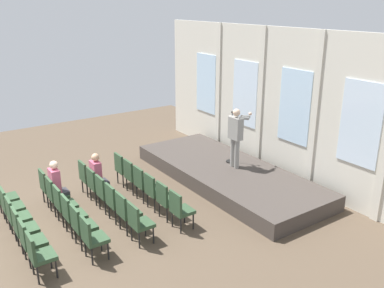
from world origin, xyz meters
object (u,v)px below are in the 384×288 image
Objects in this scene: chair_r1_c2 at (105,191)px; chair_r2_c4 at (81,224)px; chair_r1_c5 at (139,221)px; chair_r3_c5 at (38,253)px; chair_r3_c0 at (4,195)px; chair_r3_c4 at (30,239)px; chair_r0_c3 at (154,189)px; chair_r2_c1 at (55,193)px; mic_stand at (231,151)px; chair_r2_c3 at (72,212)px; chair_r1_c0 at (87,176)px; chair_r1_c1 at (96,183)px; chair_r0_c2 at (143,181)px; chair_r2_c0 at (48,185)px; chair_r2_c5 at (92,236)px; audience_r2_c1 at (57,184)px; chair_r0_c5 at (180,208)px; chair_r1_c4 at (126,210)px; speaker at (236,134)px; chair_r0_c1 at (132,174)px; chair_r3_c1 at (10,204)px; chair_r3_c2 at (16,215)px; chair_r1_c3 at (115,200)px; chair_r3_c3 at (22,226)px; audience_r1_c1 at (98,175)px; chair_r0_c4 at (166,198)px; chair_r2_c2 at (63,202)px; chair_r0_c0 at (123,167)px.

chair_r1_c2 and chair_r2_c4 have the same top height.
chair_r1_c5 and chair_r3_c5 have the same top height.
chair_r3_c0 and chair_r3_c4 have the same top height.
chair_r0_c3 is 1.00× the size of chair_r2_c1.
mic_stand is 5.06m from chair_r2_c3.
chair_r1_c0 is (-1.76, -1.04, 0.00)m from chair_r0_c3.
chair_r1_c1 is 1.00× the size of chair_r2_c4.
chair_r0_c2 is 1.19m from chair_r1_c1.
chair_r2_c0 is 1.04m from chair_r3_c0.
chair_r2_c5 is (0.59, 0.00, 0.00)m from chair_r2_c4.
audience_r2_c1 reaches higher than chair_r2_c1.
chair_r3_c5 is (0.59, -1.04, 0.00)m from chair_r2_c4.
chair_r1_c5 is at bearing -41.50° from chair_r0_c3.
mic_stand reaches higher than chair_r0_c5.
chair_r1_c4 is at bearing 60.52° from chair_r2_c3.
chair_r0_c2 is (-0.36, -2.79, -0.89)m from speaker.
chair_r2_c1 is (0.00, -2.08, 0.00)m from chair_r0_c1.
audience_r2_c1 is at bearing 7.67° from chair_r2_c0.
chair_r1_c2 is 1.00× the size of chair_r3_c1.
chair_r3_c2 is (-0.59, -1.04, 0.00)m from chair_r2_c3.
chair_r1_c3 is 1.00× the size of chair_r3_c5.
chair_r3_c3 is (-0.59, -1.04, 0.00)m from chair_r2_c4.
audience_r1_c1 is (-0.59, -0.96, 0.20)m from chair_r0_c2.
chair_r3_c4 is (-0.59, -3.12, 0.00)m from chair_r0_c5.
chair_r3_c1 is at bearing 180.00° from chair_r3_c5.
chair_r0_c5 is 1.00× the size of chair_r1_c5.
chair_r2_c0 is 1.00× the size of chair_r3_c4.
chair_r0_c1 is 1.00× the size of chair_r2_c5.
chair_r3_c5 is (0.59, -3.12, 0.00)m from chair_r0_c4.
chair_r0_c4 is at bearing -73.81° from speaker.
chair_r1_c5 is at bearing 90.00° from chair_r2_c5.
chair_r1_c1 is at bearing 180.00° from chair_r1_c5.
chair_r0_c5 is at bearing -59.11° from mic_stand.
chair_r0_c1 and chair_r3_c0 have the same top height.
chair_r2_c2 is (0.59, -1.12, -0.20)m from audience_r1_c1.
chair_r2_c1 is (-1.76, -2.08, 0.00)m from chair_r0_c4.
chair_r2_c2 is (1.18, -2.08, 0.00)m from chair_r0_c0.
chair_r0_c4 is 2.67m from audience_r2_c1.
chair_r0_c3 is 2.08m from chair_r2_c3.
audience_r1_c1 reaches higher than chair_r1_c4.
audience_r2_c1 is (0.00, -2.00, 0.22)m from chair_r0_c1.
chair_r0_c1 is 1.76m from chair_r0_c4.
chair_r1_c3 is (1.76, -1.04, 0.00)m from chair_r0_c0.
chair_r0_c3 is 1.19m from chair_r1_c2.
chair_r3_c4 is (0.59, -3.12, 0.00)m from chair_r0_c3.
chair_r2_c4 and chair_r3_c4 have the same top height.
chair_r1_c4 and chair_r3_c4 have the same top height.
chair_r1_c0 is at bearing -90.00° from chair_r0_c0.
chair_r3_c0 is at bearing -160.51° from chair_r2_c5.
chair_r2_c0 is at bearing -144.71° from chair_r0_c5.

